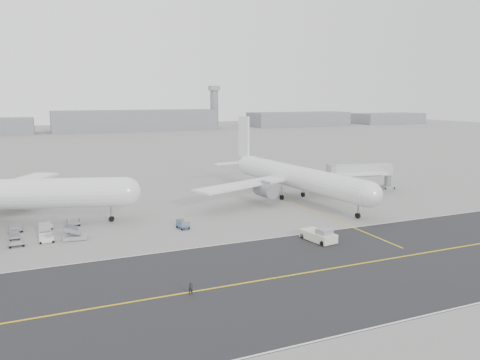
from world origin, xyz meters
name	(u,v)px	position (x,y,z in m)	size (l,w,h in m)	color
ground	(190,244)	(0.00, 0.00, 0.00)	(700.00, 700.00, 0.00)	gray
taxiway	(268,279)	(5.02, -17.98, 0.01)	(220.00, 59.00, 0.03)	#272729
horizon_buildings	(121,131)	(30.00, 260.00, 0.00)	(520.00, 28.00, 28.00)	gray
control_tower	(214,106)	(100.00, 265.00, 16.25)	(7.00, 7.00, 31.25)	gray
airliner_b	(294,176)	(32.11, 23.54, 5.22)	(51.55, 52.41, 18.12)	white
pushback_tug	(319,236)	(19.91, -6.68, 0.95)	(4.03, 8.22, 2.31)	beige
jet_bridge	(361,172)	(52.97, 26.03, 4.63)	(17.82, 6.69, 6.65)	gray
gse_cluster	(31,237)	(-23.52, 14.00, 0.00)	(20.89, 15.86, 1.86)	#96979C
stray_dolly	(183,229)	(1.47, 9.12, 0.00)	(1.61, 2.61, 1.61)	silver
ground_crew_a	(191,289)	(-5.60, -18.71, 0.78)	(0.57, 0.38, 1.57)	black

